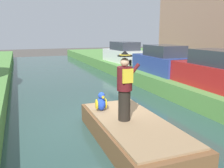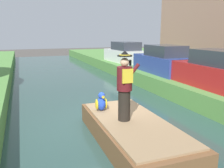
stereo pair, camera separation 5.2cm
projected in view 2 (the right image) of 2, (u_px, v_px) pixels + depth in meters
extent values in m
plane|color=#4C4742|center=(112.00, 125.00, 7.83)|extent=(80.00, 80.00, 0.00)
cube|color=#2D4C47|center=(112.00, 124.00, 7.82)|extent=(6.54, 48.00, 0.10)
cube|color=brown|center=(133.00, 132.00, 6.36)|extent=(1.88, 4.23, 0.56)
cube|color=#997A56|center=(133.00, 122.00, 6.30)|extent=(1.73, 3.89, 0.05)
cylinder|color=black|center=(124.00, 105.00, 6.27)|extent=(0.32, 0.32, 0.82)
cylinder|color=#561419|center=(124.00, 79.00, 6.11)|extent=(0.40, 0.40, 0.62)
cube|color=gold|center=(128.00, 76.00, 5.92)|extent=(0.28, 0.06, 0.36)
sphere|color=#DBA884|center=(125.00, 62.00, 6.02)|extent=(0.23, 0.23, 0.23)
cylinder|color=black|center=(125.00, 56.00, 5.99)|extent=(0.38, 0.38, 0.03)
cone|color=black|center=(125.00, 53.00, 5.97)|extent=(0.26, 0.26, 0.12)
cylinder|color=gold|center=(125.00, 55.00, 5.98)|extent=(0.29, 0.29, 0.02)
cylinder|color=#561419|center=(133.00, 71.00, 6.12)|extent=(0.38, 0.09, 0.43)
cube|color=black|center=(130.00, 63.00, 6.02)|extent=(0.03, 0.08, 0.15)
ellipsoid|color=blue|center=(101.00, 104.00, 7.10)|extent=(0.26, 0.32, 0.40)
sphere|color=blue|center=(102.00, 96.00, 7.01)|extent=(0.20, 0.20, 0.20)
cone|color=yellow|center=(103.00, 97.00, 6.92)|extent=(0.09, 0.09, 0.09)
ellipsoid|color=yellow|center=(97.00, 104.00, 7.05)|extent=(0.08, 0.20, 0.32)
ellipsoid|color=yellow|center=(106.00, 103.00, 7.15)|extent=(0.08, 0.20, 0.32)
cube|color=red|center=(216.00, 76.00, 9.53)|extent=(1.81, 4.04, 0.90)
cube|color=#2D333D|center=(222.00, 58.00, 9.19)|extent=(1.50, 2.24, 0.60)
cube|color=#2D4293|center=(162.00, 64.00, 13.10)|extent=(1.82, 4.05, 0.90)
cube|color=#2D333D|center=(165.00, 51.00, 12.76)|extent=(1.51, 2.24, 0.60)
cube|color=white|center=(125.00, 56.00, 17.78)|extent=(1.92, 4.09, 0.90)
cube|color=#2D333D|center=(126.00, 46.00, 17.44)|extent=(1.56, 2.28, 0.60)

